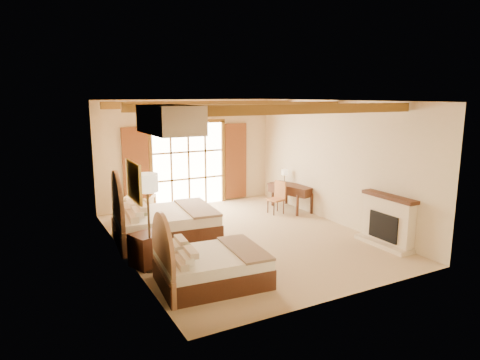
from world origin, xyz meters
TOP-DOWN VIEW (x-y plane):
  - floor at (0.00, 0.00)m, footprint 7.00×7.00m
  - wall_back at (0.00, 3.50)m, footprint 5.50×0.00m
  - wall_left at (-2.75, 0.00)m, footprint 0.00×7.00m
  - wall_right at (2.75, 0.00)m, footprint 0.00×7.00m
  - ceiling at (0.00, 0.00)m, footprint 7.00×7.00m
  - ceiling_beams at (0.00, 0.00)m, footprint 5.39×4.60m
  - french_doors at (0.00, 3.44)m, footprint 3.95×0.08m
  - fireplace at (2.60, -2.00)m, footprint 0.46×1.40m
  - painting at (-2.70, -0.75)m, footprint 0.06×0.95m
  - canopy_valance at (-2.40, -2.00)m, footprint 0.70×1.40m
  - bed_near at (-1.82, -1.97)m, footprint 1.98×1.56m
  - bed_far at (-1.83, 0.70)m, footprint 2.41×1.91m
  - nightstand at (-2.48, -0.64)m, footprint 0.70×0.70m
  - floor_lamp at (-2.50, -0.90)m, footprint 0.40×0.40m
  - armchair at (-1.80, 2.51)m, footprint 1.05×1.05m
  - ottoman at (-1.09, 2.49)m, footprint 0.57×0.57m
  - desk at (2.47, 1.54)m, footprint 0.99×1.50m
  - desk_chair at (1.86, 1.40)m, footprint 0.50×0.49m
  - desk_lamp at (2.51, 1.98)m, footprint 0.19×0.19m

SIDE VIEW (x-z plane):
  - floor at x=0.00m, z-range 0.00..0.00m
  - ottoman at x=-1.09m, z-range 0.00..0.35m
  - desk_chair at x=1.86m, z-range -0.17..0.75m
  - nightstand at x=-2.48m, z-range 0.00..0.66m
  - armchair at x=-1.80m, z-range 0.00..0.70m
  - bed_near at x=-1.82m, z-range -0.24..0.99m
  - desk at x=2.47m, z-range 0.03..0.77m
  - bed_far at x=-1.83m, z-range -0.29..1.20m
  - fireplace at x=2.60m, z-range -0.07..1.09m
  - desk_lamp at x=2.51m, z-range 0.84..1.22m
  - french_doors at x=0.00m, z-range -0.05..2.55m
  - wall_back at x=0.00m, z-range -1.15..4.35m
  - wall_left at x=-2.75m, z-range -1.90..5.10m
  - wall_right at x=2.75m, z-range -1.90..5.10m
  - floor_lamp at x=-2.50m, z-range 0.67..2.57m
  - painting at x=-2.70m, z-range 1.38..2.12m
  - canopy_valance at x=-2.40m, z-range 2.73..3.18m
  - ceiling_beams at x=0.00m, z-range 2.99..3.17m
  - ceiling at x=0.00m, z-range 3.20..3.20m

